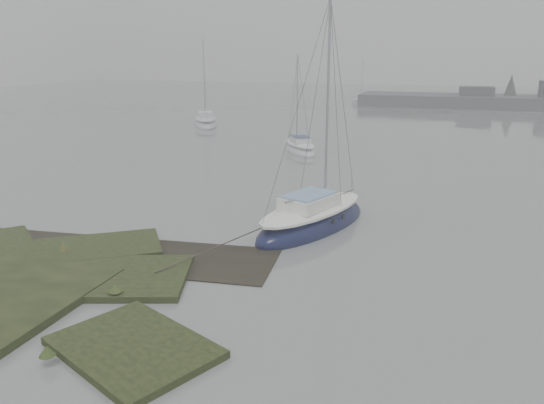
# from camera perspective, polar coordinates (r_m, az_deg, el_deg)

# --- Properties ---
(ground) EXTENTS (160.00, 160.00, 0.00)m
(ground) POSITION_cam_1_polar(r_m,az_deg,el_deg) (40.35, 8.47, 6.50)
(ground) COLOR slate
(ground) RESTS_ON ground
(sailboat_main) EXTENTS (4.12, 6.57, 8.82)m
(sailboat_main) POSITION_cam_1_polar(r_m,az_deg,el_deg) (19.77, 4.37, -2.03)
(sailboat_main) COLOR black
(sailboat_main) RESTS_ON ground
(sailboat_white) EXTENTS (3.88, 4.93, 6.80)m
(sailboat_white) POSITION_cam_1_polar(r_m,az_deg,el_deg) (35.47, 2.96, 5.76)
(sailboat_white) COLOR silver
(sailboat_white) RESTS_ON ground
(sailboat_far_a) EXTENTS (4.39, 6.11, 8.30)m
(sailboat_far_a) POSITION_cam_1_polar(r_m,az_deg,el_deg) (48.95, -7.11, 8.43)
(sailboat_far_a) COLOR silver
(sailboat_far_a) RESTS_ON ground
(sailboat_far_c) EXTENTS (4.42, 3.89, 6.30)m
(sailboat_far_c) POSITION_cam_1_polar(r_m,az_deg,el_deg) (70.67, 9.90, 10.43)
(sailboat_far_c) COLOR silver
(sailboat_far_c) RESTS_ON ground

